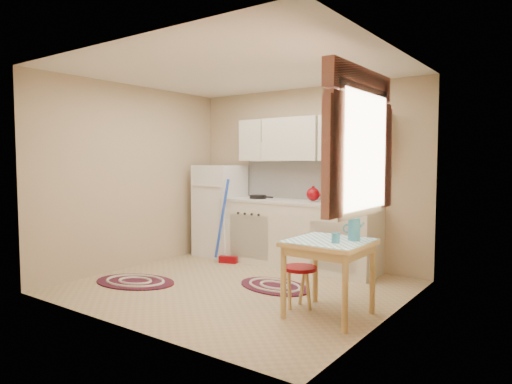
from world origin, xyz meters
The scene contains 14 objects.
room_shell centered at (0.16, 0.24, 1.60)m, with size 3.64×3.60×2.52m.
fridge centered at (-1.31, 1.25, 0.70)m, with size 0.65×0.60×1.40m, color white.
broom centered at (-0.87, 0.90, 0.60)m, with size 0.28×0.12×1.20m, color blue, non-canonical shape.
base_cabinets centered at (0.05, 1.30, 0.44)m, with size 2.25×0.60×0.88m, color beige.
countertop centered at (0.05, 1.30, 0.90)m, with size 2.27×0.62×0.04m, color silver.
frying_pan centered at (-0.59, 1.25, 0.94)m, with size 0.24×0.24×0.05m, color black.
red_kettle centered at (0.29, 1.30, 1.02)m, with size 0.20×0.18×0.20m, color maroon, non-canonical shape.
red_canister centered at (0.52, 1.30, 1.00)m, with size 0.10×0.10×0.16m, color maroon.
table centered at (1.32, -0.27, 0.36)m, with size 0.72×0.72×0.72m, color #DEB86F.
stool centered at (0.98, -0.23, 0.21)m, with size 0.34×0.34×0.42m, color maroon.
coffee_pot centered at (1.52, -0.15, 0.86)m, with size 0.14×0.12×0.28m, color teal, non-canonical shape.
mug centered at (1.43, -0.37, 0.77)m, with size 0.08×0.08×0.10m, color teal.
rug_center centered at (0.36, 0.26, 0.01)m, with size 0.94×0.63×0.02m, color #65140B, non-canonical shape.
rug_left centered at (-1.12, -0.57, 0.01)m, with size 1.02×0.68×0.02m, color #65140B, non-canonical shape.
Camera 1 is at (3.24, -4.11, 1.48)m, focal length 32.00 mm.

